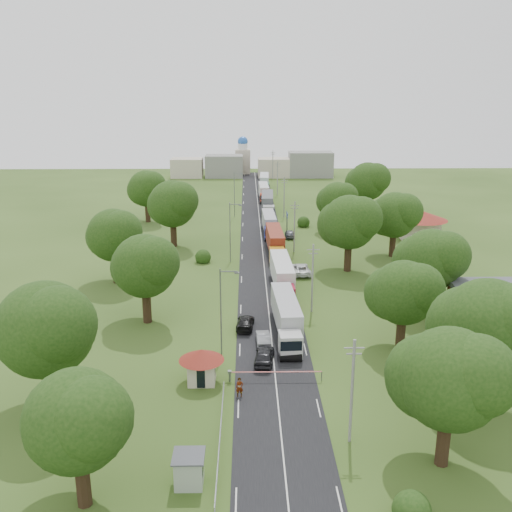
{
  "coord_description": "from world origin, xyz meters",
  "views": [
    {
      "loc": [
        -2.76,
        -75.03,
        27.51
      ],
      "look_at": [
        -1.38,
        8.35,
        3.0
      ],
      "focal_mm": 40.0,
      "sensor_mm": 36.0,
      "label": 1
    }
  ],
  "objects_px": {
    "car_lane_mid": "(263,338)",
    "guard_booth": "(202,362)",
    "car_lane_front": "(264,356)",
    "pedestrian_near": "(240,388)",
    "info_sign": "(287,218)",
    "truck_0": "(287,317)",
    "boom_barrier": "(262,373)"
  },
  "relations": [
    {
      "from": "boom_barrier",
      "to": "info_sign",
      "type": "height_order",
      "value": "info_sign"
    },
    {
      "from": "guard_booth",
      "to": "info_sign",
      "type": "height_order",
      "value": "info_sign"
    },
    {
      "from": "guard_booth",
      "to": "truck_0",
      "type": "xyz_separation_m",
      "value": [
        9.0,
        11.29,
        -0.04
      ]
    },
    {
      "from": "car_lane_front",
      "to": "car_lane_mid",
      "type": "relative_size",
      "value": 1.13
    },
    {
      "from": "info_sign",
      "to": "guard_booth",
      "type": "bearing_deg",
      "value": -101.68
    },
    {
      "from": "boom_barrier",
      "to": "guard_booth",
      "type": "height_order",
      "value": "guard_booth"
    },
    {
      "from": "guard_booth",
      "to": "truck_0",
      "type": "bearing_deg",
      "value": 51.45
    },
    {
      "from": "guard_booth",
      "to": "car_lane_mid",
      "type": "relative_size",
      "value": 1.04
    },
    {
      "from": "guard_booth",
      "to": "car_lane_front",
      "type": "distance_m",
      "value": 7.47
    },
    {
      "from": "truck_0",
      "to": "pedestrian_near",
      "type": "relative_size",
      "value": 7.65
    },
    {
      "from": "car_lane_mid",
      "to": "guard_booth",
      "type": "bearing_deg",
      "value": 51.3
    },
    {
      "from": "boom_barrier",
      "to": "info_sign",
      "type": "xyz_separation_m",
      "value": [
        6.56,
        60.0,
        2.11
      ]
    },
    {
      "from": "pedestrian_near",
      "to": "truck_0",
      "type": "bearing_deg",
      "value": 69.14
    },
    {
      "from": "boom_barrier",
      "to": "car_lane_mid",
      "type": "relative_size",
      "value": 2.18
    },
    {
      "from": "boom_barrier",
      "to": "info_sign",
      "type": "bearing_deg",
      "value": 83.76
    },
    {
      "from": "guard_booth",
      "to": "pedestrian_near",
      "type": "bearing_deg",
      "value": -38.03
    },
    {
      "from": "info_sign",
      "to": "truck_0",
      "type": "distance_m",
      "value": 48.84
    },
    {
      "from": "truck_0",
      "to": "car_lane_front",
      "type": "relative_size",
      "value": 3.01
    },
    {
      "from": "guard_booth",
      "to": "info_sign",
      "type": "bearing_deg",
      "value": 78.32
    },
    {
      "from": "boom_barrier",
      "to": "truck_0",
      "type": "bearing_deg",
      "value": 74.38
    },
    {
      "from": "car_lane_mid",
      "to": "boom_barrier",
      "type": "bearing_deg",
      "value": 85.14
    },
    {
      "from": "info_sign",
      "to": "car_lane_front",
      "type": "bearing_deg",
      "value": -96.31
    },
    {
      "from": "car_lane_front",
      "to": "car_lane_mid",
      "type": "distance_m",
      "value": 4.51
    },
    {
      "from": "info_sign",
      "to": "car_lane_mid",
      "type": "bearing_deg",
      "value": -96.86
    },
    {
      "from": "truck_0",
      "to": "info_sign",
      "type": "bearing_deg",
      "value": 86.01
    },
    {
      "from": "guard_booth",
      "to": "pedestrian_near",
      "type": "relative_size",
      "value": 2.33
    },
    {
      "from": "pedestrian_near",
      "to": "info_sign",
      "type": "bearing_deg",
      "value": 81.75
    },
    {
      "from": "truck_0",
      "to": "pedestrian_near",
      "type": "distance_m",
      "value": 15.19
    },
    {
      "from": "truck_0",
      "to": "boom_barrier",
      "type": "bearing_deg",
      "value": -105.62
    },
    {
      "from": "info_sign",
      "to": "boom_barrier",
      "type": "bearing_deg",
      "value": -96.24
    },
    {
      "from": "pedestrian_near",
      "to": "guard_booth",
      "type": "bearing_deg",
      "value": 141.6
    },
    {
      "from": "truck_0",
      "to": "pedestrian_near",
      "type": "xyz_separation_m",
      "value": [
        -5.3,
        -14.18,
        -1.18
      ]
    }
  ]
}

